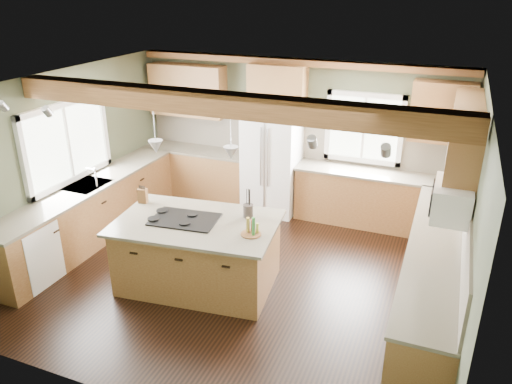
% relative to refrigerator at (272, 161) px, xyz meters
% --- Properties ---
extents(floor, '(5.60, 5.60, 0.00)m').
position_rel_refrigerator_xyz_m(floor, '(0.30, -2.12, -0.90)').
color(floor, black).
rests_on(floor, ground).
extents(ceiling, '(5.60, 5.60, 0.00)m').
position_rel_refrigerator_xyz_m(ceiling, '(0.30, -2.12, 1.70)').
color(ceiling, silver).
rests_on(ceiling, wall_back).
extents(wall_back, '(5.60, 0.00, 5.60)m').
position_rel_refrigerator_xyz_m(wall_back, '(0.30, 0.38, 0.40)').
color(wall_back, '#444833').
rests_on(wall_back, ground).
extents(wall_left, '(0.00, 5.00, 5.00)m').
position_rel_refrigerator_xyz_m(wall_left, '(-2.50, -2.12, 0.40)').
color(wall_left, '#444833').
rests_on(wall_left, ground).
extents(wall_right, '(0.00, 5.00, 5.00)m').
position_rel_refrigerator_xyz_m(wall_right, '(3.10, -2.12, 0.40)').
color(wall_right, '#444833').
rests_on(wall_right, ground).
extents(ceiling_beam, '(5.55, 0.26, 0.26)m').
position_rel_refrigerator_xyz_m(ceiling_beam, '(0.30, -2.56, 1.57)').
color(ceiling_beam, '#4E2E16').
rests_on(ceiling_beam, ceiling).
extents(soffit_trim, '(5.55, 0.20, 0.10)m').
position_rel_refrigerator_xyz_m(soffit_trim, '(0.30, 0.28, 1.64)').
color(soffit_trim, '#4E2E16').
rests_on(soffit_trim, ceiling).
extents(backsplash_back, '(5.58, 0.03, 0.58)m').
position_rel_refrigerator_xyz_m(backsplash_back, '(0.30, 0.36, 0.31)').
color(backsplash_back, brown).
rests_on(backsplash_back, wall_back).
extents(backsplash_right, '(0.03, 3.70, 0.58)m').
position_rel_refrigerator_xyz_m(backsplash_right, '(3.08, -2.07, 0.31)').
color(backsplash_right, brown).
rests_on(backsplash_right, wall_right).
extents(base_cab_back_left, '(2.02, 0.60, 0.88)m').
position_rel_refrigerator_xyz_m(base_cab_back_left, '(-1.49, 0.08, -0.46)').
color(base_cab_back_left, brown).
rests_on(base_cab_back_left, floor).
extents(counter_back_left, '(2.06, 0.64, 0.04)m').
position_rel_refrigerator_xyz_m(counter_back_left, '(-1.49, 0.08, 0.00)').
color(counter_back_left, '#443D32').
rests_on(counter_back_left, base_cab_back_left).
extents(base_cab_back_right, '(2.62, 0.60, 0.88)m').
position_rel_refrigerator_xyz_m(base_cab_back_right, '(1.79, 0.08, -0.46)').
color(base_cab_back_right, brown).
rests_on(base_cab_back_right, floor).
extents(counter_back_right, '(2.66, 0.64, 0.04)m').
position_rel_refrigerator_xyz_m(counter_back_right, '(1.79, 0.08, 0.00)').
color(counter_back_right, '#443D32').
rests_on(counter_back_right, base_cab_back_right).
extents(base_cab_left, '(0.60, 3.70, 0.88)m').
position_rel_refrigerator_xyz_m(base_cab_left, '(-2.20, -2.07, -0.46)').
color(base_cab_left, brown).
rests_on(base_cab_left, floor).
extents(counter_left, '(0.64, 3.74, 0.04)m').
position_rel_refrigerator_xyz_m(counter_left, '(-2.20, -2.07, 0.00)').
color(counter_left, '#443D32').
rests_on(counter_left, base_cab_left).
extents(base_cab_right, '(0.60, 3.70, 0.88)m').
position_rel_refrigerator_xyz_m(base_cab_right, '(2.80, -2.07, -0.46)').
color(base_cab_right, brown).
rests_on(base_cab_right, floor).
extents(counter_right, '(0.64, 3.74, 0.04)m').
position_rel_refrigerator_xyz_m(counter_right, '(2.80, -2.07, 0.00)').
color(counter_right, '#443D32').
rests_on(counter_right, base_cab_right).
extents(upper_cab_back_left, '(1.40, 0.35, 0.90)m').
position_rel_refrigerator_xyz_m(upper_cab_back_left, '(-1.69, 0.21, 1.05)').
color(upper_cab_back_left, brown).
rests_on(upper_cab_back_left, wall_back).
extents(upper_cab_over_fridge, '(0.96, 0.35, 0.70)m').
position_rel_refrigerator_xyz_m(upper_cab_over_fridge, '(-0.00, 0.21, 1.25)').
color(upper_cab_over_fridge, brown).
rests_on(upper_cab_over_fridge, wall_back).
extents(upper_cab_right, '(0.35, 2.20, 0.90)m').
position_rel_refrigerator_xyz_m(upper_cab_right, '(2.92, -1.22, 1.05)').
color(upper_cab_right, brown).
rests_on(upper_cab_right, wall_right).
extents(upper_cab_back_corner, '(0.90, 0.35, 0.90)m').
position_rel_refrigerator_xyz_m(upper_cab_back_corner, '(2.60, 0.21, 1.05)').
color(upper_cab_back_corner, brown).
rests_on(upper_cab_back_corner, wall_back).
extents(window_left, '(0.04, 1.60, 1.05)m').
position_rel_refrigerator_xyz_m(window_left, '(-2.48, -2.07, 0.65)').
color(window_left, white).
rests_on(window_left, wall_left).
extents(window_back, '(1.10, 0.04, 1.00)m').
position_rel_refrigerator_xyz_m(window_back, '(1.45, 0.36, 0.65)').
color(window_back, white).
rests_on(window_back, wall_back).
extents(sink, '(0.50, 0.65, 0.03)m').
position_rel_refrigerator_xyz_m(sink, '(-2.20, -2.07, 0.01)').
color(sink, '#262628').
rests_on(sink, counter_left).
extents(faucet, '(0.02, 0.02, 0.28)m').
position_rel_refrigerator_xyz_m(faucet, '(-2.02, -2.07, 0.15)').
color(faucet, '#B2B2B7').
rests_on(faucet, sink).
extents(dishwasher, '(0.60, 0.60, 0.84)m').
position_rel_refrigerator_xyz_m(dishwasher, '(-2.19, -3.37, -0.47)').
color(dishwasher, white).
rests_on(dishwasher, floor).
extents(oven, '(0.60, 0.72, 0.84)m').
position_rel_refrigerator_xyz_m(oven, '(2.79, -3.37, -0.47)').
color(oven, white).
rests_on(oven, floor).
extents(microwave, '(0.40, 0.70, 0.38)m').
position_rel_refrigerator_xyz_m(microwave, '(2.88, -2.17, 0.65)').
color(microwave, white).
rests_on(microwave, wall_right).
extents(pendant_left, '(0.18, 0.18, 0.16)m').
position_rel_refrigerator_xyz_m(pendant_left, '(-0.57, -2.62, 0.98)').
color(pendant_left, '#B2B2B7').
rests_on(pendant_left, ceiling).
extents(pendant_right, '(0.18, 0.18, 0.16)m').
position_rel_refrigerator_xyz_m(pendant_right, '(0.39, -2.51, 0.98)').
color(pendant_right, '#B2B2B7').
rests_on(pendant_right, ceiling).
extents(refrigerator, '(0.90, 0.74, 1.80)m').
position_rel_refrigerator_xyz_m(refrigerator, '(0.00, 0.00, 0.00)').
color(refrigerator, white).
rests_on(refrigerator, floor).
extents(island, '(2.06, 1.40, 0.88)m').
position_rel_refrigerator_xyz_m(island, '(-0.09, -2.56, -0.46)').
color(island, brown).
rests_on(island, floor).
extents(island_top, '(2.20, 1.54, 0.04)m').
position_rel_refrigerator_xyz_m(island_top, '(-0.09, -2.56, 0.00)').
color(island_top, '#443D32').
rests_on(island_top, island).
extents(cooktop, '(0.90, 0.65, 0.02)m').
position_rel_refrigerator_xyz_m(cooktop, '(-0.25, -2.58, 0.03)').
color(cooktop, black).
rests_on(cooktop, island_top).
extents(knife_block, '(0.14, 0.12, 0.20)m').
position_rel_refrigerator_xyz_m(knife_block, '(-1.05, -2.31, 0.12)').
color(knife_block, brown).
rests_on(knife_block, island_top).
extents(utensil_crock, '(0.14, 0.14, 0.18)m').
position_rel_refrigerator_xyz_m(utensil_crock, '(0.47, -2.19, 0.11)').
color(utensil_crock, '#3A322F').
rests_on(utensil_crock, island_top).
extents(bottle_tray, '(0.33, 0.33, 0.23)m').
position_rel_refrigerator_xyz_m(bottle_tray, '(0.69, -2.63, 0.13)').
color(bottle_tray, brown).
rests_on(bottle_tray, island_top).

